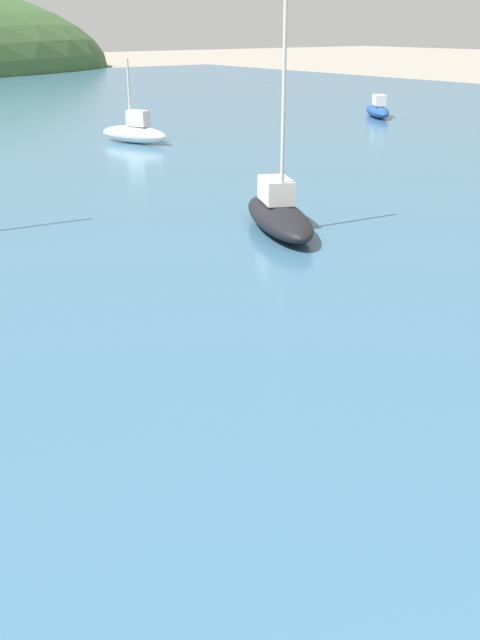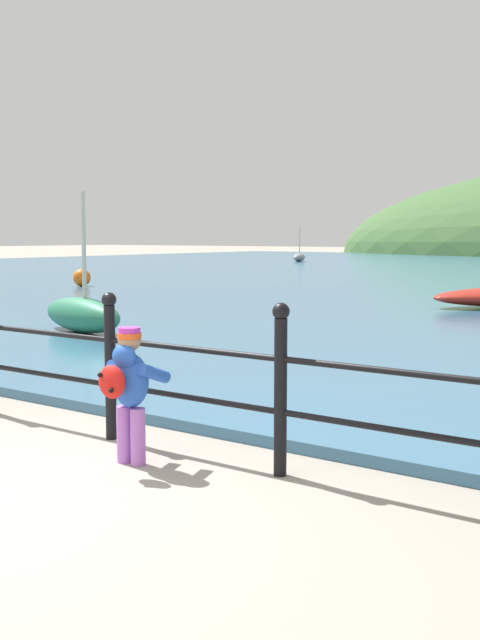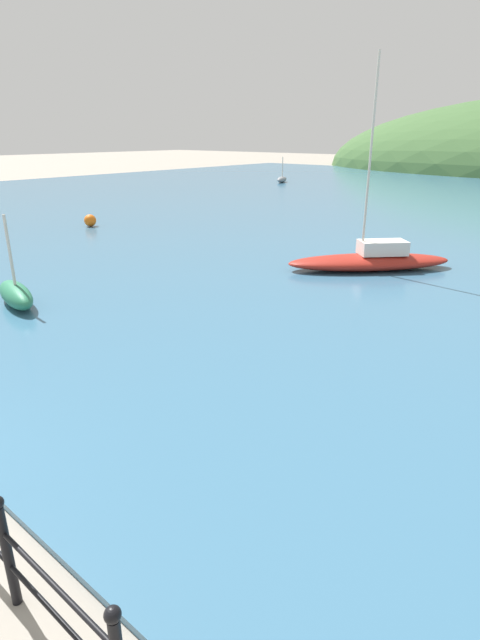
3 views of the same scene
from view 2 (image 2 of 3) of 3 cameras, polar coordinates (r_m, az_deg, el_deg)
name	(u,v)px [view 2 (image 2 of 3)]	position (r m, az deg, el deg)	size (l,w,h in m)	color
iron_railing	(110,362)	(6.17, -9.86, -3.14)	(9.93, 0.12, 1.21)	black
child_in_coat	(128,382)	(5.47, -8.50, -4.72)	(0.39, 0.54, 1.00)	#AD66C6
boat_mid_harbor	(299,257)	(46.59, 4.53, 4.80)	(1.28, 2.15, 2.15)	gray
boat_red_dinghy	(82,314)	(12.42, -11.94, 0.45)	(2.20, 1.10, 2.26)	#287551
mooring_buoy	(82,278)	(23.83, -11.96, 3.18)	(0.55, 0.55, 0.55)	orange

